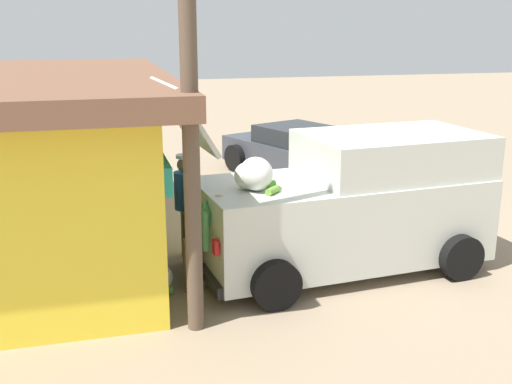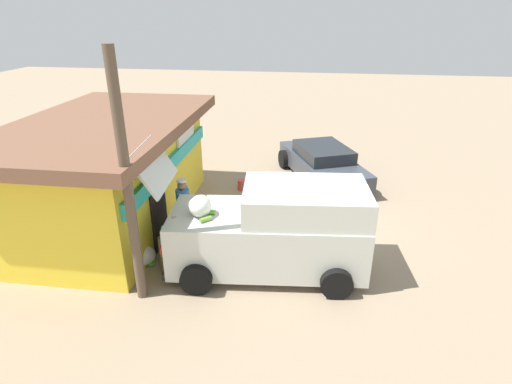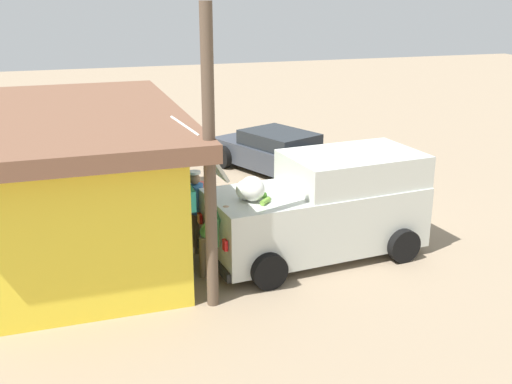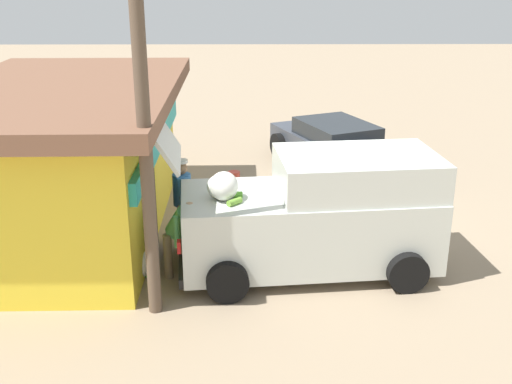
% 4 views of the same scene
% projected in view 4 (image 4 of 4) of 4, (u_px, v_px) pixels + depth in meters
% --- Properties ---
extents(ground_plane, '(60.00, 60.00, 0.00)m').
position_uv_depth(ground_plane, '(320.00, 212.00, 13.38)').
color(ground_plane, gray).
extents(storefront_bar, '(7.25, 4.39, 2.92)m').
position_uv_depth(storefront_bar, '(68.00, 157.00, 12.00)').
color(storefront_bar, yellow).
rests_on(storefront_bar, ground_plane).
extents(delivery_van, '(2.55, 5.00, 2.94)m').
position_uv_depth(delivery_van, '(317.00, 214.00, 10.58)').
color(delivery_van, silver).
rests_on(delivery_van, ground_plane).
extents(parked_sedan, '(4.66, 3.36, 1.23)m').
position_uv_depth(parked_sedan, '(336.00, 146.00, 16.08)').
color(parked_sedan, '#383D47').
rests_on(parked_sedan, ground_plane).
extents(vendor_standing, '(0.57, 0.36, 1.71)m').
position_uv_depth(vendor_standing, '(182.00, 197.00, 11.45)').
color(vendor_standing, '#726047').
rests_on(vendor_standing, ground_plane).
extents(customer_bending, '(0.67, 0.68, 1.44)m').
position_uv_depth(customer_bending, '(181.00, 231.00, 10.32)').
color(customer_bending, '#726047').
rests_on(customer_bending, ground_plane).
extents(unloaded_banana_pile, '(0.77, 0.86, 0.46)m').
position_uv_depth(unloaded_banana_pile, '(136.00, 265.00, 10.55)').
color(unloaded_banana_pile, silver).
rests_on(unloaded_banana_pile, ground_plane).
extents(paint_bucket, '(0.29, 0.29, 0.34)m').
position_uv_depth(paint_bucket, '(234.00, 178.00, 14.96)').
color(paint_bucket, '#BF3F33').
rests_on(paint_bucket, ground_plane).
extents(utility_pole, '(0.20, 0.20, 5.01)m').
position_uv_depth(utility_pole, '(146.00, 155.00, 8.72)').
color(utility_pole, brown).
rests_on(utility_pole, ground_plane).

